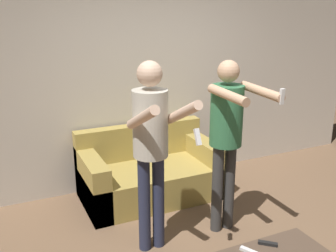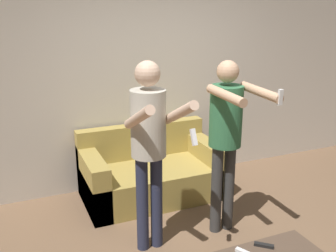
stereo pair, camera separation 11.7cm
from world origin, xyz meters
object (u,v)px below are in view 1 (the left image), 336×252
person_standing_right (227,128)px  remote_mid (249,251)px  couch (150,174)px  remote_far (268,243)px  person_standing_left (151,137)px

person_standing_right → remote_mid: (-0.36, -0.91, -0.67)m
couch → remote_mid: 1.92m
couch → remote_far: bearing=-83.4°
person_standing_left → remote_far: (0.61, -0.88, -0.69)m
person_standing_left → remote_far: 1.27m
couch → remote_mid: size_ratio=10.61×
person_standing_left → couch: bearing=69.0°
person_standing_left → remote_mid: bearing=-65.4°
couch → person_standing_left: size_ratio=0.91×
person_standing_left → person_standing_right: bearing=0.0°
person_standing_right → remote_far: (-0.17, -0.88, -0.67)m
person_standing_right → remote_mid: bearing=-111.5°
couch → remote_far: size_ratio=11.77×
person_standing_left → remote_far: person_standing_left is taller
person_standing_right → remote_far: person_standing_right is taller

